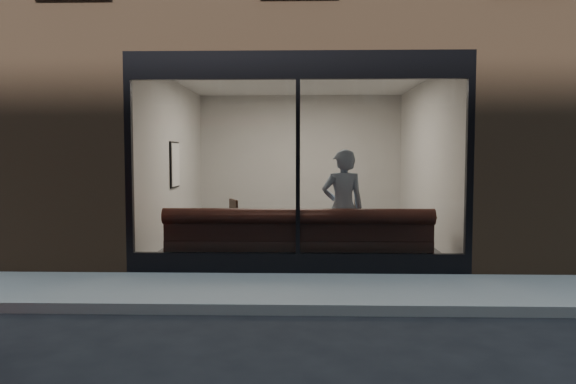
{
  "coord_description": "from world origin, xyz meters",
  "views": [
    {
      "loc": [
        0.08,
        -6.02,
        1.74
      ],
      "look_at": [
        -0.15,
        2.4,
        1.17
      ],
      "focal_mm": 35.0,
      "sensor_mm": 36.0,
      "label": 1
    }
  ],
  "objects_px": {
    "cafe_table_right": "(411,216)",
    "banquette": "(298,253)",
    "person": "(343,208)",
    "cafe_chair_right": "(345,235)",
    "cafe_table_left": "(256,213)",
    "cafe_chair_left": "(223,240)"
  },
  "relations": [
    {
      "from": "cafe_chair_left",
      "to": "cafe_table_right",
      "type": "bearing_deg",
      "value": 146.85
    },
    {
      "from": "person",
      "to": "cafe_chair_left",
      "type": "xyz_separation_m",
      "value": [
        -2.0,
        0.92,
        -0.66
      ]
    },
    {
      "from": "person",
      "to": "cafe_chair_right",
      "type": "height_order",
      "value": "person"
    },
    {
      "from": "cafe_table_right",
      "to": "cafe_chair_right",
      "type": "xyz_separation_m",
      "value": [
        -0.97,
        1.27,
        -0.5
      ]
    },
    {
      "from": "person",
      "to": "banquette",
      "type": "bearing_deg",
      "value": 7.28
    },
    {
      "from": "cafe_table_right",
      "to": "cafe_table_left",
      "type": "bearing_deg",
      "value": 171.13
    },
    {
      "from": "banquette",
      "to": "cafe_chair_right",
      "type": "relative_size",
      "value": 9.67
    },
    {
      "from": "cafe_table_right",
      "to": "cafe_chair_left",
      "type": "height_order",
      "value": "cafe_table_right"
    },
    {
      "from": "banquette",
      "to": "cafe_chair_left",
      "type": "height_order",
      "value": "banquette"
    },
    {
      "from": "cafe_table_left",
      "to": "cafe_chair_left",
      "type": "relative_size",
      "value": 1.57
    },
    {
      "from": "banquette",
      "to": "cafe_table_left",
      "type": "bearing_deg",
      "value": 127.43
    },
    {
      "from": "banquette",
      "to": "person",
      "type": "relative_size",
      "value": 2.21
    },
    {
      "from": "cafe_chair_left",
      "to": "cafe_chair_right",
      "type": "relative_size",
      "value": 1.05
    },
    {
      "from": "person",
      "to": "cafe_table_left",
      "type": "relative_size",
      "value": 2.67
    },
    {
      "from": "banquette",
      "to": "cafe_chair_left",
      "type": "distance_m",
      "value": 1.74
    },
    {
      "from": "cafe_table_right",
      "to": "banquette",
      "type": "bearing_deg",
      "value": -163.18
    },
    {
      "from": "person",
      "to": "cafe_chair_right",
      "type": "bearing_deg",
      "value": -105.32
    },
    {
      "from": "cafe_chair_right",
      "to": "cafe_table_right",
      "type": "bearing_deg",
      "value": 133.29
    },
    {
      "from": "person",
      "to": "cafe_chair_right",
      "type": "xyz_separation_m",
      "value": [
        0.16,
        1.61,
        -0.66
      ]
    },
    {
      "from": "cafe_table_right",
      "to": "cafe_chair_right",
      "type": "height_order",
      "value": "cafe_table_right"
    },
    {
      "from": "person",
      "to": "cafe_table_left",
      "type": "distance_m",
      "value": 1.61
    },
    {
      "from": "banquette",
      "to": "cafe_chair_right",
      "type": "bearing_deg",
      "value": 64.96
    }
  ]
}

